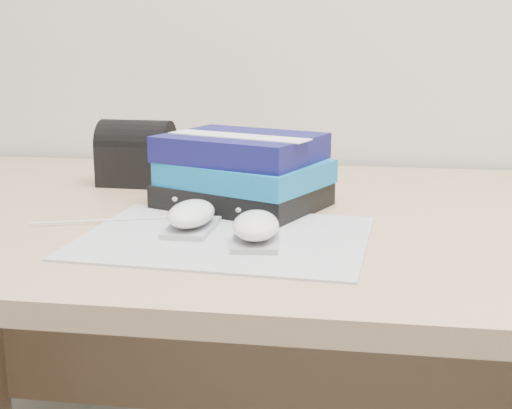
% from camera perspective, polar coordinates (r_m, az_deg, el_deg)
% --- Properties ---
extents(desk, '(1.60, 0.80, 0.73)m').
position_cam_1_polar(desk, '(1.18, 6.77, -11.11)').
color(desk, tan).
rests_on(desk, ground).
extents(mousepad, '(0.38, 0.31, 0.00)m').
position_cam_1_polar(mousepad, '(0.92, -2.49, -2.62)').
color(mousepad, '#9897A0').
rests_on(mousepad, desk).
extents(mouse_rear, '(0.06, 0.11, 0.04)m').
position_cam_1_polar(mouse_rear, '(0.94, -5.20, -0.93)').
color(mouse_rear, '#AEAEB1').
rests_on(mouse_rear, mousepad).
extents(mouse_front, '(0.07, 0.11, 0.04)m').
position_cam_1_polar(mouse_front, '(0.88, -0.02, -1.88)').
color(mouse_front, '#9F9EA1').
rests_on(mouse_front, mousepad).
extents(usb_cable, '(0.20, 0.07, 0.00)m').
position_cam_1_polar(usb_cable, '(1.01, -11.80, -1.24)').
color(usb_cable, white).
rests_on(usb_cable, mousepad).
extents(book_stack, '(0.28, 0.25, 0.11)m').
position_cam_1_polar(book_stack, '(1.07, -1.04, 2.64)').
color(book_stack, black).
rests_on(book_stack, desk).
extents(pouch, '(0.13, 0.09, 0.11)m').
position_cam_1_polar(pouch, '(1.26, -9.52, 4.05)').
color(pouch, black).
rests_on(pouch, desk).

